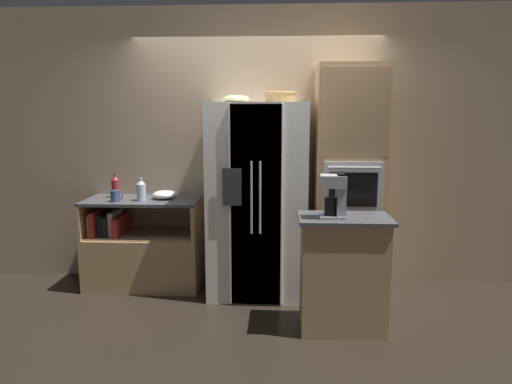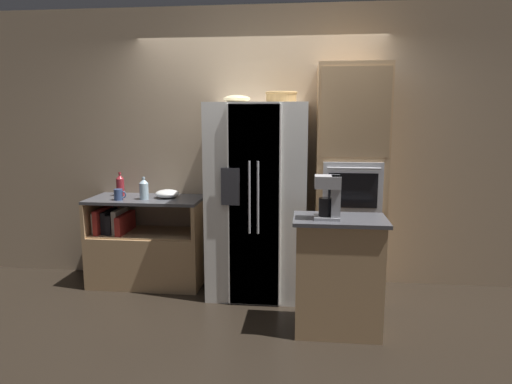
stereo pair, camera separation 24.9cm
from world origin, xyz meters
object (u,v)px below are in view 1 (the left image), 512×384
at_px(refrigerator, 258,200).
at_px(mixing_bowl, 165,195).
at_px(fruit_bowl, 236,99).
at_px(wall_oven, 348,181).
at_px(coffee_maker, 336,194).
at_px(bottle_tall, 141,190).
at_px(mug, 115,196).
at_px(wicker_basket, 280,97).
at_px(bottle_short, 116,186).

height_order(refrigerator, mixing_bowl, refrigerator).
xyz_separation_m(refrigerator, fruit_bowl, (-0.21, 0.02, 0.96)).
relative_size(wall_oven, mixing_bowl, 9.03).
bearing_deg(coffee_maker, wall_oven, 75.89).
relative_size(refrigerator, bottle_tall, 8.22).
relative_size(refrigerator, mug, 14.94).
bearing_deg(wall_oven, mug, -176.82).
bearing_deg(coffee_maker, wicker_basket, 115.03).
bearing_deg(mixing_bowl, fruit_bowl, -8.17).
xyz_separation_m(bottle_tall, mixing_bowl, (0.21, 0.10, -0.06)).
bearing_deg(wall_oven, mixing_bowl, 178.55).
distance_m(wall_oven, bottle_tall, 2.02).
relative_size(wicker_basket, mug, 2.45).
distance_m(fruit_bowl, bottle_short, 1.53).
distance_m(refrigerator, bottle_short, 1.48).
distance_m(fruit_bowl, coffee_maker, 1.41).
bearing_deg(bottle_short, coffee_maker, -25.81).
bearing_deg(mug, wicker_basket, 5.31).
xyz_separation_m(refrigerator, bottle_short, (-1.46, 0.19, 0.09)).
relative_size(wicker_basket, bottle_tall, 1.35).
bearing_deg(refrigerator, fruit_bowl, 174.28).
bearing_deg(coffee_maker, bottle_short, 154.19).
bearing_deg(mug, mixing_bowl, 21.19).
distance_m(refrigerator, mixing_bowl, 0.95).
bearing_deg(bottle_tall, refrigerator, -1.16).
bearing_deg(coffee_maker, bottle_tall, 154.60).
bearing_deg(mug, wall_oven, 3.18).
height_order(bottle_tall, mug, bottle_tall).
bearing_deg(refrigerator, bottle_tall, 178.84).
xyz_separation_m(bottle_tall, bottle_short, (-0.31, 0.17, 0.01)).
distance_m(refrigerator, wicker_basket, 1.00).
bearing_deg(coffee_maker, fruit_bowl, 135.01).
bearing_deg(bottle_short, bottle_tall, -28.09).
distance_m(wall_oven, wicker_basket, 1.04).
height_order(refrigerator, bottle_tall, refrigerator).
bearing_deg(bottle_tall, bottle_short, 151.91).
height_order(fruit_bowl, mixing_bowl, fruit_bowl).
bearing_deg(bottle_short, mug, -71.43).
bearing_deg(wall_oven, refrigerator, -174.71).
bearing_deg(wicker_basket, fruit_bowl, -168.69).
bearing_deg(wicker_basket, wall_oven, -1.98).
relative_size(wall_oven, mug, 17.74).
xyz_separation_m(wall_oven, bottle_short, (-2.33, 0.11, -0.08)).
relative_size(mug, mixing_bowl, 0.51).
height_order(fruit_bowl, coffee_maker, fruit_bowl).
bearing_deg(fruit_bowl, bottle_short, 172.27).
bearing_deg(bottle_tall, wicker_basket, 3.38).
bearing_deg(bottle_tall, fruit_bowl, -0.16).
height_order(wall_oven, mixing_bowl, wall_oven).
xyz_separation_m(mug, coffee_maker, (2.02, -0.78, 0.17)).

